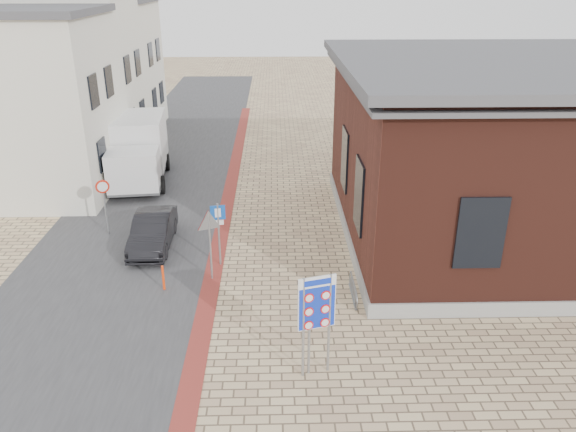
# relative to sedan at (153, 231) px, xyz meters

# --- Properties ---
(ground) EXTENTS (120.00, 120.00, 0.00)m
(ground) POSITION_rel_sedan_xyz_m (4.46, -6.06, -0.64)
(ground) COLOR tan
(ground) RESTS_ON ground
(road_strip) EXTENTS (7.00, 60.00, 0.02)m
(road_strip) POSITION_rel_sedan_xyz_m (-1.04, 8.94, -0.63)
(road_strip) COLOR #38383A
(road_strip) RESTS_ON ground
(curb_strip) EXTENTS (0.60, 40.00, 0.02)m
(curb_strip) POSITION_rel_sedan_xyz_m (2.46, 3.94, -0.62)
(curb_strip) COLOR maroon
(curb_strip) RESTS_ON ground
(brick_building) EXTENTS (13.00, 13.00, 6.80)m
(brick_building) POSITION_rel_sedan_xyz_m (13.45, 0.94, 2.85)
(brick_building) COLOR gray
(brick_building) RESTS_ON ground
(townhouse_near) EXTENTS (7.40, 6.40, 8.30)m
(townhouse_near) POSITION_rel_sedan_xyz_m (-6.54, 5.94, 3.53)
(townhouse_near) COLOR silver
(townhouse_near) RESTS_ON ground
(townhouse_mid) EXTENTS (7.40, 6.40, 9.10)m
(townhouse_mid) POSITION_rel_sedan_xyz_m (-6.54, 11.94, 3.93)
(townhouse_mid) COLOR silver
(townhouse_mid) RESTS_ON ground
(townhouse_far) EXTENTS (7.40, 6.40, 8.30)m
(townhouse_far) POSITION_rel_sedan_xyz_m (-6.54, 17.94, 3.53)
(townhouse_far) COLOR silver
(townhouse_far) RESTS_ON ground
(bike_rack) EXTENTS (0.08, 1.80, 0.60)m
(bike_rack) POSITION_rel_sedan_xyz_m (7.11, -3.86, -0.37)
(bike_rack) COLOR slate
(bike_rack) RESTS_ON ground
(sedan) EXTENTS (1.43, 3.89, 1.27)m
(sedan) POSITION_rel_sedan_xyz_m (0.00, 0.00, 0.00)
(sedan) COLOR black
(sedan) RESTS_ON ground
(box_truck) EXTENTS (3.01, 6.16, 3.11)m
(box_truck) POSITION_rel_sedan_xyz_m (-2.06, 7.44, 0.97)
(box_truck) COLOR slate
(box_truck) RESTS_ON ground
(border_sign) EXTENTS (0.95, 0.31, 2.86)m
(border_sign) POSITION_rel_sedan_xyz_m (5.63, -7.56, 1.42)
(border_sign) COLOR gray
(border_sign) RESTS_ON ground
(essen_sign) EXTENTS (0.61, 0.25, 2.34)m
(essen_sign) POSITION_rel_sedan_xyz_m (5.46, -7.56, 0.91)
(essen_sign) COLOR gray
(essen_sign) RESTS_ON ground
(parking_sign) EXTENTS (0.52, 0.13, 2.35)m
(parking_sign) POSITION_rel_sedan_xyz_m (2.66, -1.56, 0.96)
(parking_sign) COLOR gray
(parking_sign) RESTS_ON ground
(yield_sign) EXTENTS (0.83, 0.39, 2.48)m
(yield_sign) POSITION_rel_sedan_xyz_m (2.46, -2.56, 1.25)
(yield_sign) COLOR gray
(yield_sign) RESTS_ON ground
(speed_sign) EXTENTS (0.50, 0.24, 2.29)m
(speed_sign) POSITION_rel_sedan_xyz_m (-2.04, 1.17, 0.89)
(speed_sign) COLOR gray
(speed_sign) RESTS_ON ground
(bollard) EXTENTS (0.08, 0.08, 0.89)m
(bollard) POSITION_rel_sedan_xyz_m (0.96, -3.26, -0.19)
(bollard) COLOR #FF3E0D
(bollard) RESTS_ON ground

